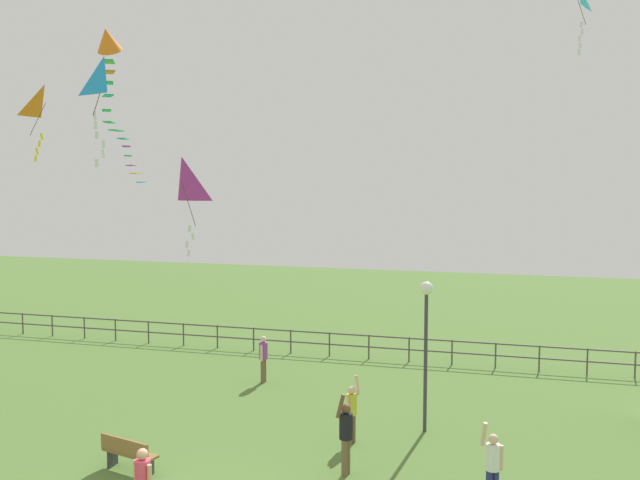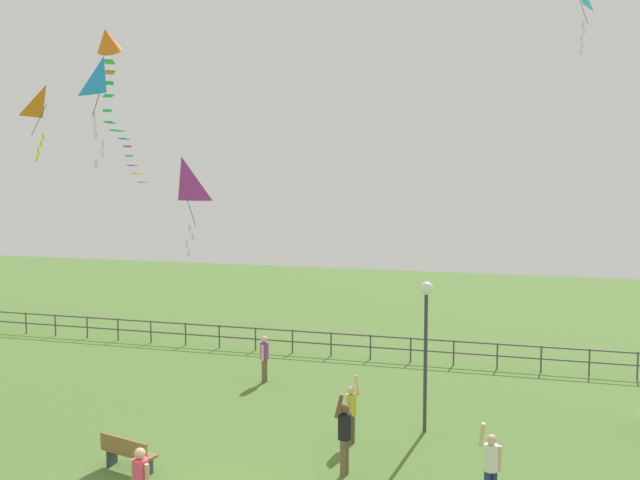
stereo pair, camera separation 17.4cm
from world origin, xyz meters
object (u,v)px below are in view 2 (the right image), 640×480
object	(u,v)px
person_2	(344,433)
streamer_kite	(111,63)
kite_4	(182,186)
kite_1	(46,106)
park_bench	(127,452)
person_4	(264,356)
lamppost	(426,322)
person_3	(491,465)
kite_0	(104,83)
person_0	(351,410)

from	to	relation	value
person_2	streamer_kite	distance (m)	10.94
kite_4	kite_1	bearing A→B (deg)	165.05
park_bench	kite_4	bearing A→B (deg)	84.37
person_2	kite_4	bearing A→B (deg)	165.14
person_4	streamer_kite	bearing A→B (deg)	-107.52
kite_4	lamppost	bearing A→B (deg)	18.61
lamppost	kite_4	bearing A→B (deg)	-161.39
park_bench	person_2	xyz separation A→B (m)	(5.00, 1.27, 0.54)
lamppost	park_bench	world-z (taller)	lamppost
person_2	person_4	size ratio (longest dim) A/B	1.25
person_2	person_3	xyz separation A→B (m)	(3.37, -0.72, -0.07)
person_2	streamer_kite	bearing A→B (deg)	174.81
kite_0	streamer_kite	xyz separation A→B (m)	(-0.76, 1.51, 0.73)
lamppost	kite_1	bearing A→B (deg)	-176.51
person_2	kite_4	xyz separation A→B (m)	(-4.75, 1.26, 5.73)
lamppost	kite_0	world-z (taller)	kite_0
person_4	kite_0	world-z (taller)	kite_0
person_2	kite_1	bearing A→B (deg)	165.09
kite_0	kite_1	size ratio (longest dim) A/B	1.16
kite_0	streamer_kite	distance (m)	1.84
kite_0	kite_4	xyz separation A→B (m)	(0.85, 2.19, -2.43)
person_0	person_4	size ratio (longest dim) A/B	1.12
person_2	kite_0	xyz separation A→B (m)	(-5.60, -0.93, 8.16)
person_0	person_2	distance (m)	1.97
person_4	streamer_kite	size ratio (longest dim) A/B	0.22
kite_1	person_3	bearing A→B (deg)	-14.20
lamppost	kite_4	xyz separation A→B (m)	(-6.17, -2.08, 3.69)
person_2	kite_4	distance (m)	7.55
person_0	kite_1	distance (m)	12.65
park_bench	streamer_kite	bearing A→B (deg)	126.27
person_4	kite_4	world-z (taller)	kite_4
kite_4	kite_0	bearing A→B (deg)	-111.25
park_bench	kite_0	distance (m)	8.73
lamppost	kite_0	xyz separation A→B (m)	(-7.02, -4.27, 6.12)
park_bench	person_2	world-z (taller)	person_2
kite_1	kite_0	bearing A→B (deg)	-39.53
park_bench	person_4	bearing A→B (deg)	86.23
person_2	person_3	world-z (taller)	person_2
person_0	person_3	size ratio (longest dim) A/B	0.96
lamppost	park_bench	distance (m)	8.31
lamppost	park_bench	bearing A→B (deg)	-144.31
person_0	kite_1	xyz separation A→B (m)	(-9.61, 0.70, 8.20)
streamer_kite	person_4	bearing A→B (deg)	72.48
person_0	streamer_kite	bearing A→B (deg)	-167.25
lamppost	person_3	bearing A→B (deg)	-64.29
person_4	kite_0	bearing A→B (deg)	-98.53
kite_0	kite_1	distance (m)	5.61
streamer_kite	person_2	bearing A→B (deg)	-5.19
person_2	person_4	bearing A→B (deg)	124.58
kite_0	kite_4	distance (m)	3.38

